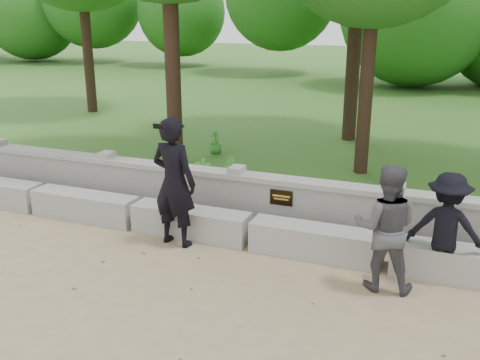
% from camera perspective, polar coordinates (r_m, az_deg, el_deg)
% --- Properties ---
extents(ground, '(80.00, 80.00, 0.00)m').
position_cam_1_polar(ground, '(6.59, -4.87, -13.38)').
color(ground, tan).
rests_on(ground, ground).
extents(lawn, '(40.00, 22.00, 0.25)m').
position_cam_1_polar(lawn, '(19.48, 13.81, 7.48)').
color(lawn, '#336124').
rests_on(lawn, ground).
extents(concrete_bench, '(11.90, 0.45, 0.45)m').
position_cam_1_polar(concrete_bench, '(8.05, 1.11, -5.53)').
color(concrete_bench, '#A9A7A0').
rests_on(concrete_bench, ground).
extents(parapet_wall, '(12.50, 0.35, 0.90)m').
position_cam_1_polar(parapet_wall, '(8.57, 2.76, -2.35)').
color(parapet_wall, '#9F9C96').
rests_on(parapet_wall, ground).
extents(man_main, '(0.77, 0.69, 1.96)m').
position_cam_1_polar(man_main, '(7.92, -7.04, -0.23)').
color(man_main, black).
rests_on(man_main, ground).
extents(visitor_left, '(0.85, 0.70, 1.64)m').
position_cam_1_polar(visitor_left, '(6.89, 15.25, -4.95)').
color(visitor_left, '#454449').
rests_on(visitor_left, ground).
extents(visitor_mid, '(0.99, 0.61, 1.48)m').
position_cam_1_polar(visitor_mid, '(7.33, 21.12, -4.82)').
color(visitor_mid, black).
rests_on(visitor_mid, ground).
extents(shrub_a, '(0.38, 0.33, 0.60)m').
position_cam_1_polar(shrub_a, '(9.67, -3.91, 0.53)').
color(shrub_a, '#3C9131').
rests_on(shrub_a, lawn).
extents(shrub_b, '(0.40, 0.45, 0.68)m').
position_cam_1_polar(shrub_b, '(9.48, -1.37, 0.44)').
color(shrub_b, '#3C9131').
rests_on(shrub_b, lawn).
extents(shrub_d, '(0.41, 0.42, 0.56)m').
position_cam_1_polar(shrub_d, '(12.27, -2.62, 4.12)').
color(shrub_d, '#3C9131').
rests_on(shrub_d, lawn).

